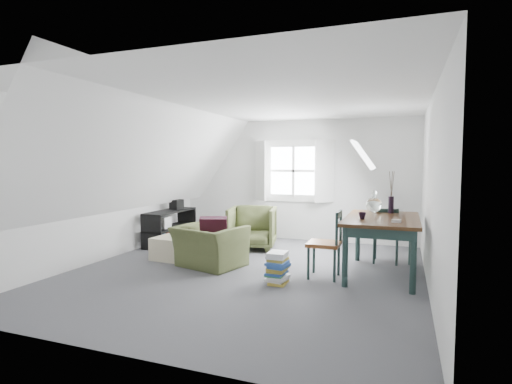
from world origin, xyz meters
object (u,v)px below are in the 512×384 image
at_px(media_shelf, 169,229).
at_px(ottoman, 172,248).
at_px(dining_chair_far, 386,234).
at_px(dining_table, 382,225).
at_px(armchair_near, 210,266).
at_px(dining_chair_near, 327,243).
at_px(magazine_stack, 278,268).
at_px(armchair_far, 252,248).

bearing_deg(media_shelf, ottoman, -59.45).
distance_m(dining_chair_far, media_shelf, 4.11).
bearing_deg(ottoman, media_shelf, 125.33).
height_order(dining_table, dining_chair_far, dining_chair_far).
xyz_separation_m(armchair_near, dining_chair_near, (1.83, 0.03, 0.50)).
relative_size(dining_chair_far, dining_chair_near, 0.95).
relative_size(dining_chair_near, media_shelf, 0.73).
bearing_deg(magazine_stack, dining_chair_far, 52.05).
xyz_separation_m(armchair_far, dining_chair_far, (2.42, -0.25, 0.47)).
distance_m(dining_table, media_shelf, 4.17).
xyz_separation_m(armchair_near, magazine_stack, (1.26, -0.47, 0.21)).
relative_size(armchair_near, dining_chair_near, 1.03).
relative_size(armchair_far, dining_chair_far, 0.97).
relative_size(ottoman, dining_chair_near, 0.59).
xyz_separation_m(ottoman, magazine_stack, (2.07, -0.69, 0.03)).
height_order(ottoman, magazine_stack, magazine_stack).
bearing_deg(dining_chair_near, dining_chair_far, 154.19).
distance_m(armchair_near, media_shelf, 1.99).
xyz_separation_m(dining_chair_far, media_shelf, (-4.10, 0.03, -0.17)).
relative_size(dining_table, dining_chair_far, 1.86).
bearing_deg(ottoman, dining_chair_near, -4.09).
xyz_separation_m(dining_table, dining_chair_far, (0.03, 0.75, -0.26)).
height_order(armchair_far, dining_chair_far, dining_chair_far).
distance_m(armchair_near, armchair_far, 1.47).
bearing_deg(armchair_near, magazine_stack, 174.61).
xyz_separation_m(ottoman, dining_chair_near, (2.64, -0.19, 0.31)).
bearing_deg(dining_chair_near, armchair_near, -82.38).
relative_size(dining_chair_far, media_shelf, 0.69).
height_order(dining_table, dining_chair_near, dining_chair_near).
height_order(armchair_far, magazine_stack, magazine_stack).
bearing_deg(dining_table, media_shelf, 167.80).
relative_size(ottoman, dining_table, 0.33).
relative_size(armchair_near, ottoman, 1.75).
xyz_separation_m(armchair_far, media_shelf, (-1.69, -0.22, 0.30)).
height_order(armchair_near, armchair_far, armchair_far).
distance_m(armchair_near, magazine_stack, 1.36).
xyz_separation_m(dining_table, media_shelf, (-4.08, 0.79, -0.43)).
height_order(dining_table, media_shelf, dining_table).
bearing_deg(media_shelf, dining_chair_near, -24.52).
bearing_deg(armchair_far, magazine_stack, -72.45).
distance_m(armchair_near, ottoman, 0.86).
relative_size(dining_table, magazine_stack, 3.97).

